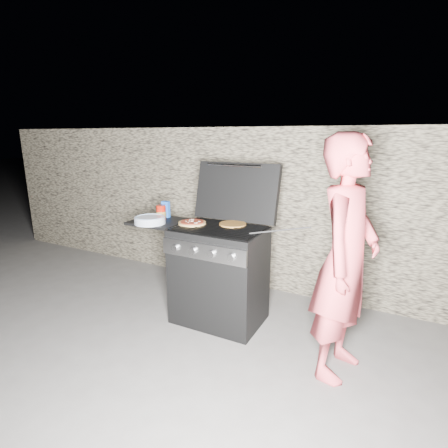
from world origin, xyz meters
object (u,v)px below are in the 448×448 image
at_px(pizza_topped, 192,222).
at_px(sauce_jar, 161,212).
at_px(gas_grill, 196,270).
at_px(person, 346,260).

bearing_deg(pizza_topped, sauce_jar, 173.91).
distance_m(gas_grill, pizza_topped, 0.47).
relative_size(gas_grill, pizza_topped, 5.24).
height_order(gas_grill, pizza_topped, pizza_topped).
bearing_deg(gas_grill, sauce_jar, 174.22).
xyz_separation_m(gas_grill, sauce_jar, (-0.42, 0.04, 0.52)).
bearing_deg(person, pizza_topped, 90.63).
bearing_deg(person, gas_grill, 90.46).
distance_m(sauce_jar, person, 1.82).
xyz_separation_m(gas_grill, person, (1.37, -0.23, 0.41)).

